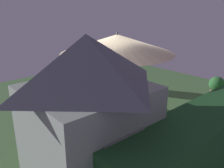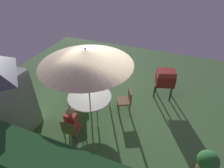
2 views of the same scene
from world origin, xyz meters
name	(u,v)px [view 1 (image 1 of 2)]	position (x,y,z in m)	size (l,w,h in m)	color
ground_plane	(115,112)	(0.00, 0.00, 0.00)	(11.00, 11.00, 0.00)	#47703D
garden_shed	(89,126)	(2.75, 2.39, 1.45)	(1.84, 1.71, 2.84)	gray
patio_table	(117,101)	(0.52, 0.64, 0.71)	(1.51, 1.51, 0.75)	white
patio_umbrella	(117,44)	(0.52, 0.64, 2.27)	(2.91, 2.91, 2.57)	#4C4C51
bbq_grill	(126,68)	(-1.78, -1.30, 0.85)	(0.81, 0.68, 1.20)	maroon
chair_near_shed	(155,124)	(0.49, 1.95, 0.52)	(0.47, 0.47, 0.90)	olive
chair_far_side	(131,92)	(-0.64, 0.06, 0.52)	(0.62, 0.62, 0.90)	olive
chair_toward_hedge	(69,107)	(1.48, -0.29, 0.52)	(0.65, 0.65, 0.90)	olive
potted_plant_by_grill	(216,87)	(-3.27, 1.66, 0.49)	(0.53, 0.53, 0.87)	#936651
person_in_red	(153,112)	(0.49, 1.86, 0.78)	(0.34, 0.25, 1.26)	#CC3D33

